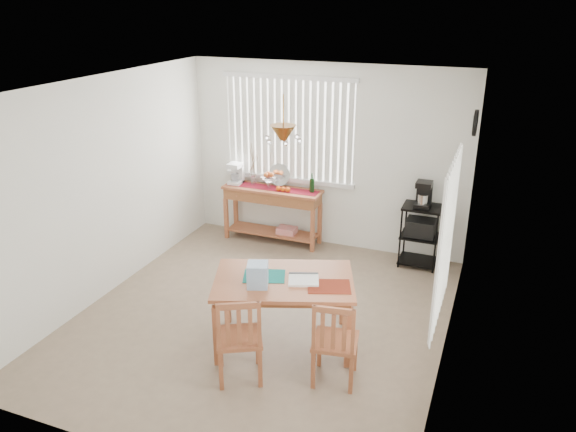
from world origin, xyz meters
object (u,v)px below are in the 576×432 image
at_px(cart_items, 424,194).
at_px(chair_left, 239,339).
at_px(dining_table, 284,286).
at_px(sideboard, 273,202).
at_px(wire_cart, 420,230).
at_px(chair_right, 335,342).

distance_m(cart_items, chair_left, 3.35).
height_order(dining_table, chair_left, chair_left).
relative_size(sideboard, cart_items, 4.17).
xyz_separation_m(wire_cart, chair_right, (-0.33, -2.80, -0.07)).
height_order(sideboard, chair_right, chair_right).
relative_size(sideboard, dining_table, 0.90).
height_order(sideboard, chair_left, chair_left).
bearing_deg(chair_right, dining_table, 147.79).
xyz_separation_m(wire_cart, chair_left, (-1.17, -3.08, -0.06)).
distance_m(sideboard, chair_left, 3.26).
relative_size(sideboard, chair_right, 1.64).
relative_size(sideboard, wire_cart, 1.72).
height_order(sideboard, dining_table, sideboard).
xyz_separation_m(cart_items, chair_left, (-1.17, -3.09, -0.56)).
xyz_separation_m(cart_items, chair_right, (-0.33, -2.81, -0.57)).
xyz_separation_m(sideboard, wire_cart, (2.14, -0.03, -0.11)).
relative_size(dining_table, chair_left, 1.78).
relative_size(wire_cart, cart_items, 2.43).
relative_size(wire_cart, chair_left, 0.93).
height_order(cart_items, dining_table, cart_items).
distance_m(sideboard, chair_right, 3.36).
height_order(wire_cart, dining_table, wire_cart).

